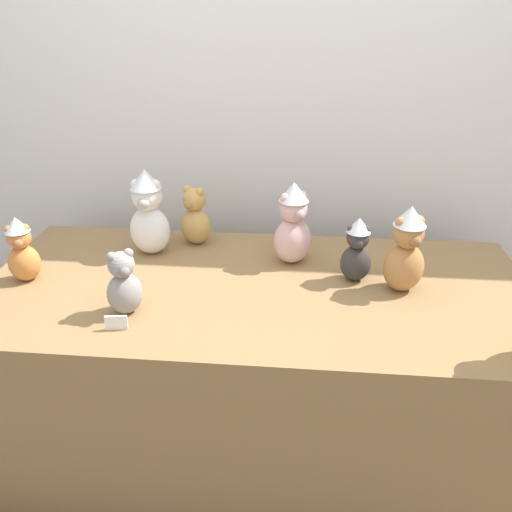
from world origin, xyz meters
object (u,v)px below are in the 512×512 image
at_px(teddy_bear_ash, 124,284).
at_px(teddy_bear_snow, 148,213).
at_px(teddy_bear_caramel, 406,250).
at_px(teddy_bear_honey, 195,217).
at_px(teddy_bear_charcoal, 357,250).
at_px(display_table, 256,366).
at_px(teddy_bear_blush, 293,224).
at_px(teddy_bear_ginger, 22,250).

relative_size(teddy_bear_ash, teddy_bear_snow, 0.64).
xyz_separation_m(teddy_bear_caramel, teddy_bear_honey, (-0.81, 0.32, -0.04)).
relative_size(teddy_bear_ash, teddy_bear_charcoal, 0.92).
distance_m(teddy_bear_honey, teddy_bear_charcoal, 0.70).
distance_m(teddy_bear_ash, teddy_bear_charcoal, 0.82).
relative_size(display_table, teddy_bear_honey, 7.91).
height_order(teddy_bear_snow, teddy_bear_charcoal, teddy_bear_snow).
distance_m(display_table, teddy_bear_caramel, 0.74).
height_order(teddy_bear_snow, teddy_bear_blush, teddy_bear_snow).
bearing_deg(teddy_bear_caramel, teddy_bear_ginger, 162.95).
distance_m(teddy_bear_ash, teddy_bear_blush, 0.68).
height_order(teddy_bear_ash, teddy_bear_ginger, teddy_bear_ginger).
xyz_separation_m(display_table, teddy_bear_charcoal, (0.36, 0.08, 0.49)).
height_order(display_table, teddy_bear_caramel, teddy_bear_caramel).
relative_size(teddy_bear_snow, teddy_bear_honey, 1.40).
height_order(display_table, teddy_bear_charcoal, teddy_bear_charcoal).
height_order(teddy_bear_caramel, teddy_bear_blush, teddy_bear_blush).
xyz_separation_m(teddy_bear_ginger, teddy_bear_blush, (0.97, 0.24, 0.04)).
distance_m(display_table, teddy_bear_blush, 0.58).
xyz_separation_m(teddy_bear_snow, teddy_bear_ginger, (-0.40, -0.27, -0.05)).
bearing_deg(teddy_bear_charcoal, teddy_bear_caramel, -18.04).
distance_m(teddy_bear_caramel, teddy_bear_blush, 0.44).
relative_size(teddy_bear_caramel, teddy_bear_blush, 0.97).
bearing_deg(teddy_bear_honey, teddy_bear_caramel, 1.47).
height_order(display_table, teddy_bear_honey, teddy_bear_honey).
bearing_deg(teddy_bear_charcoal, teddy_bear_blush, 153.09).
relative_size(display_table, teddy_bear_snow, 5.64).
height_order(teddy_bear_ginger, teddy_bear_honey, teddy_bear_honey).
xyz_separation_m(teddy_bear_blush, teddy_bear_honey, (-0.41, 0.14, -0.04)).
height_order(teddy_bear_caramel, teddy_bear_charcoal, teddy_bear_caramel).
bearing_deg(display_table, teddy_bear_blush, 58.47).
height_order(teddy_bear_ash, teddy_bear_snow, teddy_bear_snow).
relative_size(teddy_bear_ginger, teddy_bear_honey, 0.99).
height_order(teddy_bear_blush, teddy_bear_charcoal, teddy_bear_blush).
height_order(display_table, teddy_bear_ash, teddy_bear_ash).
xyz_separation_m(display_table, teddy_bear_honey, (-0.29, 0.34, 0.48)).
bearing_deg(teddy_bear_ash, display_table, -6.33).
xyz_separation_m(teddy_bear_ginger, teddy_bear_honey, (0.56, 0.37, -0.00)).
relative_size(teddy_bear_caramel, teddy_bear_honey, 1.27).
distance_m(teddy_bear_caramel, teddy_bear_ash, 0.96).
bearing_deg(teddy_bear_charcoal, display_table, -166.80).
xyz_separation_m(teddy_bear_caramel, teddy_bear_charcoal, (-0.16, 0.06, -0.03)).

